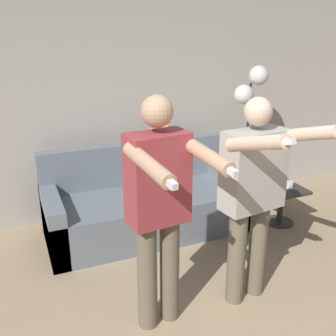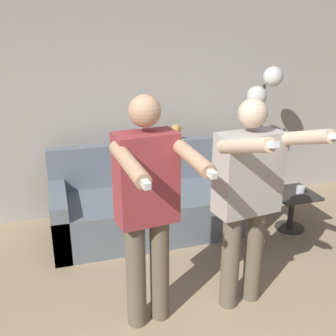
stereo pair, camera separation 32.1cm
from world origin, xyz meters
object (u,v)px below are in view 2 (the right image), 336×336
(person_right, at_px, (249,193))
(cat, at_px, (164,134))
(couch, at_px, (152,205))
(floor_lamp, at_px, (263,104))
(cup, at_px, (301,190))
(person_left, at_px, (148,203))
(side_table, at_px, (292,203))

(person_right, xyz_separation_m, cat, (-0.14, 1.70, 0.02))
(cat, bearing_deg, couch, -125.18)
(couch, relative_size, cat, 4.27)
(floor_lamp, distance_m, cup, 1.01)
(person_left, xyz_separation_m, cup, (1.86, 0.92, -0.50))
(person_left, height_order, side_table, person_left)
(cat, distance_m, cup, 1.56)
(couch, xyz_separation_m, side_table, (1.43, -0.42, 0.02))
(couch, bearing_deg, person_right, -75.11)
(couch, distance_m, cup, 1.56)
(person_left, relative_size, cup, 19.24)
(cat, distance_m, floor_lamp, 1.14)
(person_right, bearing_deg, person_left, 172.56)
(side_table, bearing_deg, couch, 163.74)
(person_left, height_order, person_right, person_left)
(couch, xyz_separation_m, cup, (1.48, -0.45, 0.18))
(person_right, bearing_deg, couch, 97.31)
(person_right, bearing_deg, side_table, 34.45)
(person_right, distance_m, side_table, 1.57)
(couch, height_order, cat, cat)
(floor_lamp, bearing_deg, side_table, -77.77)
(floor_lamp, bearing_deg, cat, 169.97)
(couch, relative_size, floor_lamp, 1.24)
(person_left, relative_size, cat, 3.45)
(person_left, height_order, cat, person_left)
(couch, bearing_deg, cup, -17.02)
(couch, distance_m, side_table, 1.49)
(person_left, xyz_separation_m, person_right, (0.74, 0.00, -0.01))
(cat, height_order, cup, cat)
(floor_lamp, distance_m, side_table, 1.12)
(person_right, relative_size, side_table, 3.62)
(person_right, height_order, cup, person_right)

